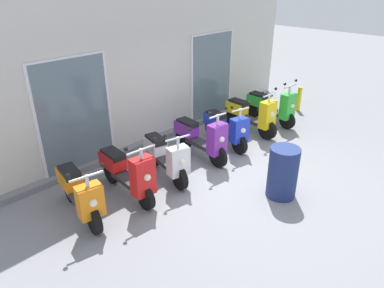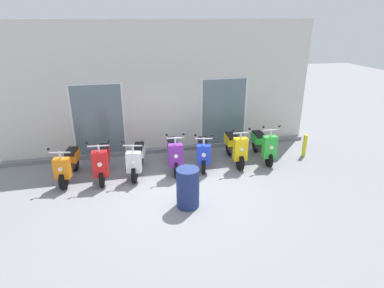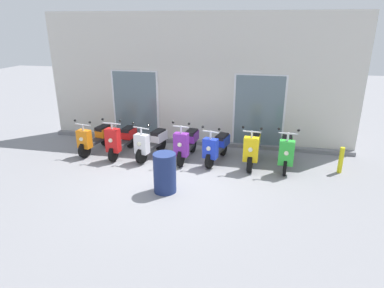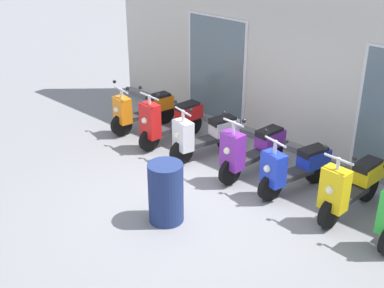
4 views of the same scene
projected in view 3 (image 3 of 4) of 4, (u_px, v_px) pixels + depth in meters
name	position (u px, v px, depth m)	size (l,w,h in m)	color
ground_plane	(173.00, 179.00, 8.53)	(40.00, 40.00, 0.00)	gray
storefront_facade	(196.00, 82.00, 10.53)	(9.79, 0.50, 4.06)	beige
scooter_orange	(95.00, 138.00, 10.19)	(0.64, 1.52, 1.12)	black
scooter_red	(121.00, 139.00, 9.91)	(0.61, 1.57, 1.24)	black
scooter_white	(151.00, 142.00, 9.76)	(0.70, 1.50, 1.16)	black
scooter_purple	(187.00, 143.00, 9.57)	(0.52, 1.58, 1.26)	black
scooter_blue	(217.00, 147.00, 9.44)	(0.68, 1.47, 1.16)	black
scooter_yellow	(252.00, 148.00, 9.22)	(0.53, 1.56, 1.24)	black
scooter_green	(286.00, 150.00, 9.03)	(0.54, 1.54, 1.26)	black
trash_bin	(165.00, 173.00, 7.74)	(0.53, 0.53, 0.94)	navy
curb_bollard	(341.00, 160.00, 8.77)	(0.12, 0.12, 0.70)	yellow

